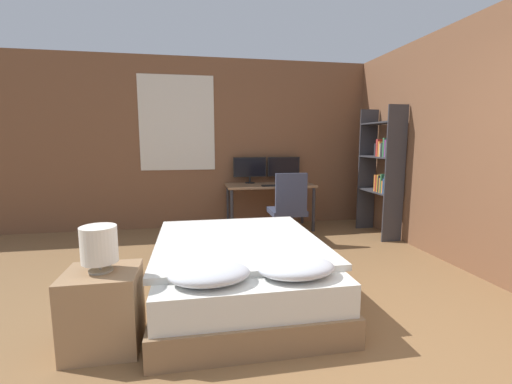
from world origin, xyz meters
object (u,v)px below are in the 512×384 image
keyboard (273,186)px  computer_mouse (290,185)px  monitor_left (250,168)px  monitor_right (284,168)px  bookshelf (383,166)px  office_chair (288,214)px  nightstand (104,309)px  bedside_lamp (99,245)px  desk (270,190)px  bed (240,269)px

keyboard → computer_mouse: computer_mouse is taller
monitor_left → computer_mouse: monitor_left is taller
computer_mouse → monitor_right: bearing=87.3°
computer_mouse → bookshelf: bearing=-20.6°
computer_mouse → bookshelf: (1.27, -0.48, 0.30)m
bookshelf → monitor_right: bearing=143.7°
keyboard → office_chair: office_chair is taller
nightstand → office_chair: bearing=49.2°
bedside_lamp → office_chair: office_chair is taller
computer_mouse → office_chair: 0.63m
desk → bed: bearing=-108.9°
monitor_left → keyboard: 0.58m
desk → monitor_left: monitor_left is taller
bed → bookshelf: bearing=35.1°
computer_mouse → office_chair: (-0.16, -0.50, -0.35)m
desk → computer_mouse: size_ratio=19.68×
keyboard → bookshelf: 1.63m
nightstand → monitor_left: 3.57m
nightstand → keyboard: bearing=56.2°
desk → office_chair: (0.10, -0.71, -0.25)m
bed → keyboard: 2.31m
bed → bedside_lamp: size_ratio=6.39×
nightstand → monitor_left: bearing=64.1°
bed → office_chair: 1.85m
bed → monitor_left: (0.51, 2.56, 0.71)m
monitor_right → bookshelf: (1.25, -0.92, 0.07)m
nightstand → keyboard: keyboard is taller
nightstand → computer_mouse: bearing=52.6°
computer_mouse → bookshelf: bookshelf is taller
bedside_lamp → office_chair: size_ratio=0.31×
nightstand → bedside_lamp: (0.00, 0.00, 0.45)m
bedside_lamp → desk: size_ratio=0.22×
nightstand → keyboard: (1.81, 2.71, 0.46)m
desk → computer_mouse: (0.26, -0.22, 0.11)m
bookshelf → bedside_lamp: bearing=-146.3°
computer_mouse → office_chair: bearing=-108.0°
bookshelf → computer_mouse: bearing=159.4°
nightstand → keyboard: size_ratio=1.58×
monitor_right → bookshelf: bookshelf is taller
bedside_lamp → bookshelf: bearing=33.7°
monitor_right → computer_mouse: size_ratio=7.73×
bedside_lamp → computer_mouse: 3.41m
bedside_lamp → keyboard: size_ratio=0.89×
computer_mouse → desk: bearing=140.0°
keyboard → monitor_right: bearing=57.4°
nightstand → desk: bearing=58.3°
bed → nightstand: (-1.01, -0.59, 0.01)m
monitor_right → desk: bearing=-141.8°
monitor_left → bookshelf: bearing=-26.8°
nightstand → bed: bearing=30.4°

